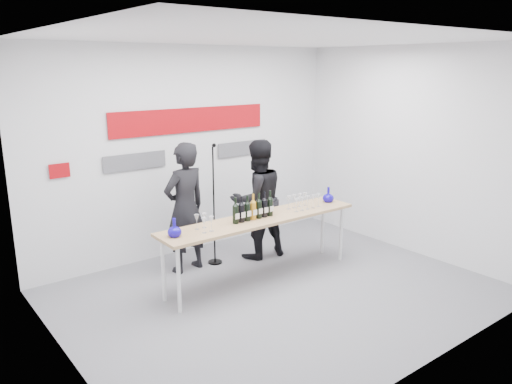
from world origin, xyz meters
TOP-DOWN VIEW (x-y plane):
  - ground at (0.00, 0.00)m, footprint 5.00×5.00m
  - back_wall at (0.00, 2.00)m, footprint 5.00×0.04m
  - signage at (-0.06, 1.97)m, footprint 3.38×0.02m
  - tasting_table at (0.09, 0.47)m, footprint 2.79×0.58m
  - wine_bottles at (-0.04, 0.47)m, footprint 0.62×0.08m
  - decanter_left at (-1.13, 0.50)m, footprint 0.16×0.16m
  - decanter_right at (1.31, 0.47)m, footprint 0.16×0.16m
  - glasses_left at (-0.75, 0.48)m, footprint 0.17×0.22m
  - glasses_right at (0.80, 0.45)m, footprint 0.46×0.23m
  - presenter_left at (-0.52, 1.32)m, footprint 0.69×0.51m
  - presenter_right at (0.55, 1.13)m, footprint 0.90×0.75m
  - mic_stand at (-0.09, 1.28)m, footprint 0.20×0.20m

SIDE VIEW (x-z plane):
  - ground at x=0.00m, z-range 0.00..0.00m
  - mic_stand at x=-0.09m, z-range -0.33..1.38m
  - tasting_table at x=0.09m, z-range 0.35..1.19m
  - presenter_right at x=0.55m, z-range 0.00..1.71m
  - presenter_left at x=-0.52m, z-range 0.00..1.76m
  - glasses_right at x=0.80m, z-range 0.84..1.02m
  - glasses_left at x=-0.75m, z-range 0.84..1.02m
  - decanter_left at x=-1.13m, z-range 0.84..1.05m
  - decanter_right at x=1.31m, z-range 0.84..1.05m
  - wine_bottles at x=-0.04m, z-range 0.84..1.17m
  - back_wall at x=0.00m, z-range 0.00..3.00m
  - signage at x=-0.06m, z-range 1.41..2.20m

